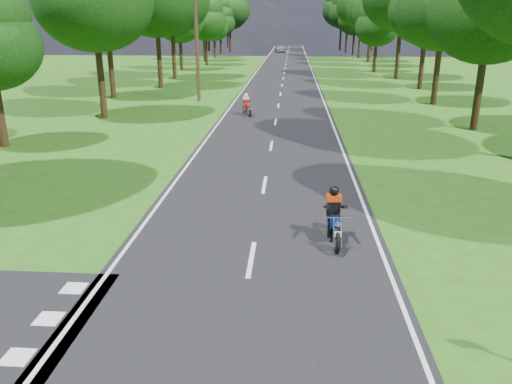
{
  "coord_description": "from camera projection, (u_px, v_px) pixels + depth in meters",
  "views": [
    {
      "loc": [
        0.91,
        -9.13,
        5.59
      ],
      "look_at": [
        -0.02,
        4.0,
        1.1
      ],
      "focal_mm": 35.0,
      "sensor_mm": 36.0,
      "label": 1
    }
  ],
  "objects": [
    {
      "name": "treeline",
      "position": [
        298.0,
        0.0,
        64.42
      ],
      "size": [
        40.0,
        115.35,
        14.78
      ],
      "color": "black",
      "rests_on": "ground"
    },
    {
      "name": "rider_near_blue",
      "position": [
        334.0,
        215.0,
        13.17
      ],
      "size": [
        0.68,
        1.81,
        1.49
      ],
      "primitive_type": null,
      "rotation": [
        0.0,
        0.0,
        0.05
      ],
      "color": "navy",
      "rests_on": "main_road"
    },
    {
      "name": "ground",
      "position": [
        244.0,
        303.0,
        10.48
      ],
      "size": [
        160.0,
        160.0,
        0.0
      ],
      "primitive_type": "plane",
      "color": "#295112",
      "rests_on": "ground"
    },
    {
      "name": "road_markings",
      "position": [
        283.0,
        74.0,
        55.92
      ],
      "size": [
        7.4,
        140.0,
        0.01
      ],
      "color": "silver",
      "rests_on": "main_road"
    },
    {
      "name": "telegraph_pole",
      "position": [
        197.0,
        44.0,
        36.0
      ],
      "size": [
        1.2,
        0.26,
        8.0
      ],
      "color": "#382616",
      "rests_on": "ground"
    },
    {
      "name": "main_road",
      "position": [
        284.0,
        73.0,
        57.68
      ],
      "size": [
        7.0,
        140.0,
        0.02
      ],
      "primitive_type": "cube",
      "color": "black",
      "rests_on": "ground"
    },
    {
      "name": "distant_car",
      "position": [
        280.0,
        49.0,
        96.22
      ],
      "size": [
        2.37,
        4.19,
        1.35
      ],
      "primitive_type": "imported",
      "rotation": [
        0.0,
        0.0,
        0.21
      ],
      "color": "#ADB0B4",
      "rests_on": "main_road"
    },
    {
      "name": "rider_far_red",
      "position": [
        247.0,
        105.0,
        31.24
      ],
      "size": [
        1.05,
        1.71,
        1.35
      ],
      "primitive_type": null,
      "rotation": [
        0.0,
        0.0,
        0.34
      ],
      "color": "#B0120D",
      "rests_on": "main_road"
    }
  ]
}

